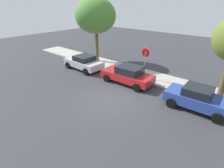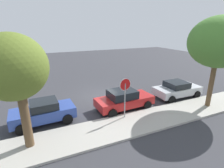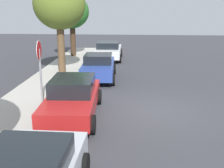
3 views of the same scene
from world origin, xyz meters
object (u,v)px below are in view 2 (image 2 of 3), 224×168
at_px(stop_sign, 125,92).
at_px(street_tree_mid_block, 220,42).
at_px(parked_car_red, 124,99).
at_px(parked_car_blue, 44,112).
at_px(street_tree_near_corner, 13,68).
at_px(parked_car_silver, 177,89).

bearing_deg(stop_sign, street_tree_mid_block, 171.36).
height_order(stop_sign, parked_car_red, stop_sign).
bearing_deg(parked_car_blue, parked_car_red, 176.65).
height_order(parked_car_red, street_tree_near_corner, street_tree_near_corner).
bearing_deg(parked_car_blue, street_tree_near_corner, 66.72).
distance_m(parked_car_red, parked_car_silver, 5.26).
bearing_deg(parked_car_red, parked_car_blue, -3.35).
height_order(stop_sign, street_tree_near_corner, street_tree_near_corner).
distance_m(parked_car_silver, street_tree_near_corner, 12.49).
relative_size(parked_car_silver, street_tree_mid_block, 0.62).
bearing_deg(parked_car_silver, parked_car_red, 1.58).
bearing_deg(street_tree_mid_block, stop_sign, -8.64).
relative_size(parked_car_red, parked_car_silver, 1.07).
bearing_deg(parked_car_red, street_tree_mid_block, 158.01).
bearing_deg(stop_sign, parked_car_silver, -165.47).
distance_m(stop_sign, parked_car_silver, 6.27).
bearing_deg(street_tree_mid_block, parked_car_blue, -13.35).
xyz_separation_m(parked_car_red, parked_car_blue, (5.55, -0.33, -0.00)).
height_order(parked_car_red, street_tree_mid_block, street_tree_mid_block).
bearing_deg(street_tree_mid_block, parked_car_red, -21.99).
relative_size(parked_car_red, street_tree_near_corner, 0.77).
relative_size(parked_car_blue, parked_car_silver, 0.96).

